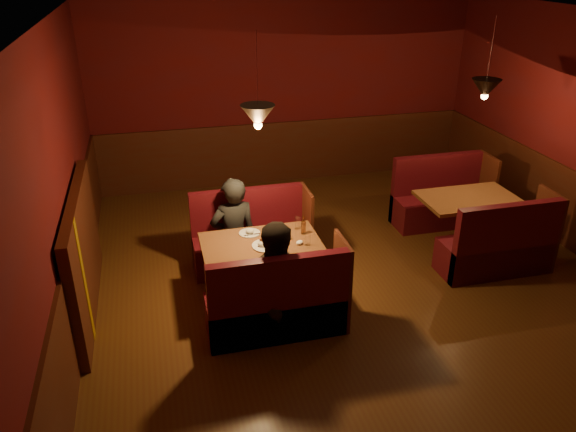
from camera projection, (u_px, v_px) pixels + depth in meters
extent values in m
cube|color=#5D3217|center=(359.00, 291.00, 6.37)|extent=(6.00, 7.00, 0.01)
cube|color=black|center=(377.00, 22.00, 5.12)|extent=(6.00, 7.00, 0.01)
cube|color=#4C1115|center=(285.00, 94.00, 8.82)|extent=(6.00, 0.01, 2.90)
cube|color=#4C1115|center=(56.00, 200.00, 5.09)|extent=(0.01, 7.00, 2.90)
cube|color=#442214|center=(286.00, 152.00, 9.20)|extent=(6.00, 0.04, 1.00)
cube|color=#442214|center=(76.00, 288.00, 5.50)|extent=(0.04, 7.00, 1.00)
cube|color=#442214|center=(83.00, 254.00, 5.80)|extent=(0.10, 2.20, 1.30)
cube|color=#B38711|center=(85.00, 281.00, 5.33)|extent=(0.01, 0.12, 1.30)
cylinder|color=#333333|center=(257.00, 74.00, 5.22)|extent=(0.01, 0.01, 0.80)
cone|color=black|center=(258.00, 116.00, 5.40)|extent=(0.34, 0.34, 0.22)
sphere|color=#FFBF72|center=(258.00, 125.00, 5.44)|extent=(0.08, 0.08, 0.08)
cylinder|color=#333333|center=(491.00, 53.00, 6.30)|extent=(0.01, 0.01, 0.80)
cone|color=black|center=(486.00, 89.00, 6.47)|extent=(0.34, 0.34, 0.22)
sphere|color=#FFBF72|center=(484.00, 96.00, 6.51)|extent=(0.08, 0.08, 0.08)
cube|color=#533016|center=(261.00, 244.00, 6.00)|extent=(1.27, 0.77, 0.05)
cylinder|color=#442214|center=(261.00, 271.00, 6.14)|extent=(0.13, 0.13, 0.63)
cylinder|color=#442214|center=(262.00, 294.00, 6.27)|extent=(0.51, 0.51, 0.04)
cylinder|color=silver|center=(264.00, 246.00, 5.89)|extent=(0.25, 0.25, 0.02)
cube|color=black|center=(264.00, 241.00, 5.93)|extent=(0.08, 0.07, 0.03)
ellipsoid|color=silver|center=(261.00, 244.00, 5.86)|extent=(0.06, 0.06, 0.05)
cube|color=tan|center=(270.00, 246.00, 5.85)|extent=(0.07, 0.05, 0.03)
cylinder|color=silver|center=(263.00, 248.00, 5.83)|extent=(0.10, 0.08, 0.01)
cylinder|color=silver|center=(250.00, 233.00, 6.16)|extent=(0.24, 0.24, 0.01)
ellipsoid|color=beige|center=(250.00, 231.00, 6.14)|extent=(0.09, 0.09, 0.05)
cube|color=silver|center=(252.00, 235.00, 6.10)|extent=(0.18, 0.03, 0.00)
cylinder|color=white|center=(289.00, 236.00, 6.03)|extent=(0.05, 0.05, 0.08)
cylinder|color=white|center=(298.00, 223.00, 6.25)|extent=(0.07, 0.07, 0.14)
cylinder|color=white|center=(308.00, 239.00, 5.90)|extent=(0.07, 0.07, 0.14)
cylinder|color=#47230F|center=(303.00, 228.00, 6.13)|extent=(0.05, 0.05, 0.14)
cylinder|color=#47230F|center=(304.00, 219.00, 6.09)|extent=(0.02, 0.02, 0.06)
ellipsoid|color=white|center=(300.00, 242.00, 5.93)|extent=(0.10, 0.10, 0.04)
cube|color=#4E0813|center=(251.00, 252.00, 6.76)|extent=(1.36, 0.50, 0.41)
cube|color=#4E0813|center=(247.00, 225.00, 6.82)|extent=(1.36, 0.11, 0.95)
cube|color=#442214|center=(306.00, 225.00, 6.80)|extent=(0.04, 0.50, 0.95)
cube|color=#4E0813|center=(275.00, 314.00, 5.62)|extent=(1.36, 0.50, 0.41)
cube|color=#4E0813|center=(279.00, 302.00, 5.33)|extent=(1.36, 0.11, 0.95)
cube|color=#442214|center=(342.00, 281.00, 5.65)|extent=(0.04, 0.50, 0.95)
cube|color=#533016|center=(469.00, 199.00, 7.07)|extent=(1.21, 0.77, 0.05)
cylinder|color=#442214|center=(465.00, 223.00, 7.21)|extent=(0.13, 0.13, 0.64)
cylinder|color=#442214|center=(462.00, 244.00, 7.34)|extent=(0.51, 0.51, 0.04)
cube|color=#4E0813|center=(440.00, 210.00, 7.84)|extent=(1.30, 0.50, 0.41)
cube|color=#4E0813|center=(435.00, 187.00, 7.89)|extent=(1.30, 0.11, 0.96)
cube|color=#442214|center=(485.00, 188.00, 7.87)|extent=(0.04, 0.50, 0.96)
cube|color=#4E0813|center=(493.00, 255.00, 6.69)|extent=(1.30, 0.50, 0.41)
cube|color=#4E0813|center=(506.00, 243.00, 6.40)|extent=(1.30, 0.11, 0.96)
cube|color=#442214|center=(546.00, 229.00, 6.72)|extent=(0.04, 0.50, 0.96)
imported|color=black|center=(233.00, 212.00, 6.47)|extent=(0.60, 0.43, 1.53)
imported|color=black|center=(281.00, 265.00, 5.36)|extent=(0.77, 0.61, 1.55)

